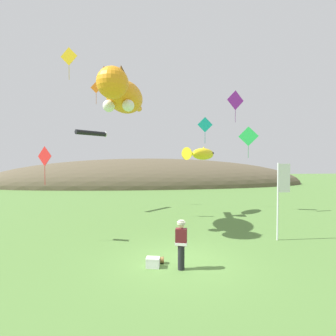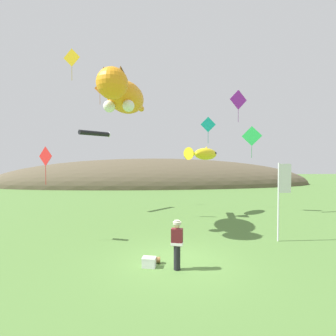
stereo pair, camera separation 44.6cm
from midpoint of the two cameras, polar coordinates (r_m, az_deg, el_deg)
The scene contains 15 objects.
ground_plane at distance 10.66m, azimuth 1.33°, elevation -19.86°, with size 120.00×120.00×0.00m, color #517A38.
distant_hill_ridge at distance 41.76m, azimuth -4.66°, elevation -3.66°, with size 51.05×15.32×8.35m.
festival_attendant at distance 9.73m, azimuth 1.52°, elevation -16.04°, with size 0.48×0.37×1.77m.
kite_spool at distance 10.52m, azimuth -2.73°, elevation -19.36°, with size 0.16×0.28×0.28m.
picnic_cooler at distance 10.19m, azimuth -4.64°, elevation -19.80°, with size 0.55×0.42×0.36m.
festival_banner_pole at distance 13.87m, azimuth 22.55°, elevation -4.36°, with size 0.66×0.08×3.80m.
kite_giant_cat at distance 15.32m, azimuth -10.71°, elevation 15.26°, with size 2.67×6.70×2.06m.
kite_fish_windsock at distance 19.21m, azimuth 6.41°, elevation 3.09°, with size 3.02×2.85×1.00m.
kite_tube_streamer at distance 21.13m, azimuth -16.85°, elevation 7.27°, with size 2.18×2.07×0.44m.
kite_diamond_teal at distance 21.74m, azimuth 7.48°, elevation 9.29°, with size 1.25×0.05×2.15m.
kite_diamond_orange at distance 23.67m, azimuth -15.92°, elevation 16.45°, with size 0.95×0.18×1.86m.
kite_diamond_green at distance 21.01m, azimuth 16.52°, elevation 6.60°, with size 1.33×0.72×2.40m.
kite_diamond_red at distance 13.73m, azimuth -26.12°, elevation 2.21°, with size 0.79×0.54×1.84m.
kite_diamond_violet at distance 20.35m, azimuth 13.84°, elevation 14.10°, with size 1.40×0.37×2.34m.
kite_diamond_gold at distance 19.53m, azimuth -21.44°, elevation 21.64°, with size 1.14×0.34×2.08m.
Camera 1 is at (-1.58, -9.79, 3.92)m, focal length 28.00 mm.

